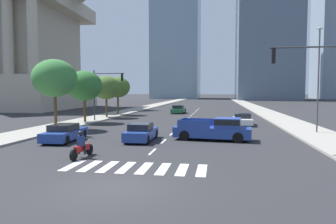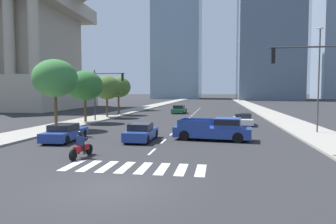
# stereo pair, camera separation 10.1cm
# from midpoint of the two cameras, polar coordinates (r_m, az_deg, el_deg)

# --- Properties ---
(ground_plane) EXTENTS (800.00, 800.00, 0.00)m
(ground_plane) POSITION_cam_midpoint_polar(r_m,az_deg,el_deg) (12.23, -10.14, -13.47)
(ground_plane) COLOR #28282B
(sidewalk_east) EXTENTS (4.00, 260.00, 0.15)m
(sidewalk_east) POSITION_cam_midpoint_polar(r_m,az_deg,el_deg) (41.97, 20.08, -1.28)
(sidewalk_east) COLOR gray
(sidewalk_east) RESTS_ON ground
(sidewalk_west) EXTENTS (4.00, 260.00, 0.15)m
(sidewalk_west) POSITION_cam_midpoint_polar(r_m,az_deg,el_deg) (44.11, -12.06, -0.90)
(sidewalk_west) COLOR gray
(sidewalk_west) RESTS_ON ground
(crosswalk_near) EXTENTS (6.75, 2.28, 0.01)m
(crosswalk_near) POSITION_cam_midpoint_polar(r_m,az_deg,el_deg) (15.06, -6.25, -10.11)
(crosswalk_near) COLOR silver
(crosswalk_near) RESTS_ON ground
(lane_divider_center) EXTENTS (0.14, 50.00, 0.01)m
(lane_divider_center) POSITION_cam_midpoint_polar(r_m,az_deg,el_deg) (42.43, 3.73, -1.10)
(lane_divider_center) COLOR silver
(lane_divider_center) RESTS_ON ground
(motorcycle_lead) EXTENTS (0.70, 2.23, 1.49)m
(motorcycle_lead) POSITION_cam_midpoint_polar(r_m,az_deg,el_deg) (17.72, -15.70, -6.22)
(motorcycle_lead) COLOR black
(motorcycle_lead) RESTS_ON ground
(pickup_truck) EXTENTS (5.85, 2.72, 1.67)m
(pickup_truck) POSITION_cam_midpoint_polar(r_m,az_deg,el_deg) (23.38, 8.72, -3.14)
(pickup_truck) COLOR navy
(pickup_truck) RESTS_ON ground
(sedan_green_0) EXTENTS (2.12, 4.54, 1.34)m
(sedan_green_0) POSITION_cam_midpoint_polar(r_m,az_deg,el_deg) (51.34, 1.88, 0.43)
(sedan_green_0) COLOR #1E6038
(sedan_green_0) RESTS_ON ground
(sedan_blue_1) EXTENTS (1.76, 4.30, 1.29)m
(sedan_blue_1) POSITION_cam_midpoint_polar(r_m,az_deg,el_deg) (22.95, -5.05, -3.79)
(sedan_blue_1) COLOR navy
(sedan_blue_1) RESTS_ON ground
(sedan_white_2) EXTENTS (1.98, 4.64, 1.22)m
(sedan_white_2) POSITION_cam_midpoint_polar(r_m,az_deg,el_deg) (34.64, 13.41, -1.36)
(sedan_white_2) COLOR silver
(sedan_white_2) RESTS_ON ground
(sedan_blue_3) EXTENTS (2.03, 4.81, 1.25)m
(sedan_blue_3) POSITION_cam_midpoint_polar(r_m,az_deg,el_deg) (24.02, -18.51, -3.66)
(sedan_blue_3) COLOR navy
(sedan_blue_3) RESTS_ON ground
(traffic_signal_near) EXTENTS (4.61, 0.28, 6.38)m
(traffic_signal_near) POSITION_cam_midpoint_polar(r_m,az_deg,el_deg) (19.65, 25.87, 5.98)
(traffic_signal_near) COLOR #333335
(traffic_signal_near) RESTS_ON sidewalk_east
(traffic_signal_far) EXTENTS (4.03, 0.28, 6.01)m
(traffic_signal_far) POSITION_cam_midpoint_polar(r_m,az_deg,el_deg) (37.86, -11.58, 4.64)
(traffic_signal_far) COLOR #333335
(traffic_signal_far) RESTS_ON sidewalk_west
(street_lamp_east) EXTENTS (0.50, 0.24, 8.84)m
(street_lamp_east) POSITION_cam_midpoint_polar(r_m,az_deg,el_deg) (29.31, 25.80, 6.48)
(street_lamp_east) COLOR #3F3F42
(street_lamp_east) RESTS_ON sidewalk_east
(street_tree_nearest) EXTENTS (4.12, 4.12, 6.46)m
(street_tree_nearest) POSITION_cam_midpoint_polar(r_m,az_deg,el_deg) (30.96, -20.16, 5.84)
(street_tree_nearest) COLOR #4C3823
(street_tree_nearest) RESTS_ON sidewalk_west
(street_tree_second) EXTENTS (4.03, 4.03, 5.84)m
(street_tree_second) POSITION_cam_midpoint_polar(r_m,az_deg,el_deg) (36.80, -15.16, 4.67)
(street_tree_second) COLOR #4C3823
(street_tree_second) RESTS_ON sidewalk_west
(street_tree_third) EXTENTS (3.77, 3.77, 5.60)m
(street_tree_third) POSITION_cam_midpoint_polar(r_m,az_deg,el_deg) (43.35, -11.32, 4.40)
(street_tree_third) COLOR #4C3823
(street_tree_third) RESTS_ON sidewalk_west
(street_tree_fourth) EXTENTS (3.70, 3.70, 5.71)m
(street_tree_fourth) POSITION_cam_midpoint_polar(r_m,az_deg,el_deg) (48.08, -9.25, 4.52)
(street_tree_fourth) COLOR #4C3823
(street_tree_fourth) RESTS_ON sidewalk_west
(war_memorial) EXTENTS (27.51, 27.51, 36.40)m
(war_memorial) POSITION_cam_midpoint_polar(r_m,az_deg,el_deg) (75.77, -26.68, 14.79)
(war_memorial) COLOR #B2A893
(war_memorial) RESTS_ON ground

